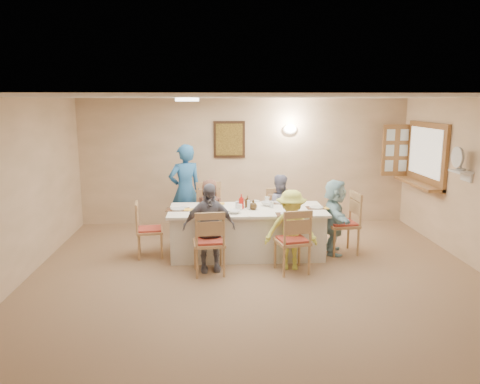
{
  "coord_description": "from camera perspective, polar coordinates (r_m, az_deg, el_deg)",
  "views": [
    {
      "loc": [
        -0.59,
        -5.76,
        2.47
      ],
      "look_at": [
        -0.2,
        1.4,
        1.05
      ],
      "focal_mm": 35.0,
      "sensor_mm": 36.0,
      "label": 1
    }
  ],
  "objects": [
    {
      "name": "ground",
      "position": [
        6.29,
        2.57,
        -11.91
      ],
      "size": [
        7.0,
        7.0,
        0.0
      ],
      "primitive_type": "plane",
      "color": "#977555"
    },
    {
      "name": "room_walls",
      "position": [
        5.87,
        2.7,
        1.83
      ],
      "size": [
        7.0,
        7.0,
        7.0
      ],
      "color": "tan",
      "rests_on": "ground"
    },
    {
      "name": "wall_picture",
      "position": [
        9.26,
        -1.32,
        6.42
      ],
      "size": [
        0.62,
        0.05,
        0.72
      ],
      "color": "#311F11",
      "rests_on": "room_walls"
    },
    {
      "name": "wall_sconce",
      "position": [
        9.34,
        6.13,
        7.63
      ],
      "size": [
        0.26,
        0.09,
        0.18
      ],
      "primitive_type": "ellipsoid",
      "color": "white",
      "rests_on": "room_walls"
    },
    {
      "name": "ceiling_light",
      "position": [
        7.27,
        -6.47,
        11.13
      ],
      "size": [
        0.36,
        0.36,
        0.05
      ],
      "primitive_type": "cylinder",
      "color": "white",
      "rests_on": "room_walls"
    },
    {
      "name": "serving_hatch",
      "position": [
        9.05,
        21.79,
        4.25
      ],
      "size": [
        0.06,
        1.5,
        1.15
      ],
      "primitive_type": "cube",
      "color": "#965E36",
      "rests_on": "room_walls"
    },
    {
      "name": "hatch_sill",
      "position": [
        9.07,
        20.86,
        0.98
      ],
      "size": [
        0.3,
        1.5,
        0.05
      ],
      "primitive_type": "cube",
      "color": "#965E36",
      "rests_on": "room_walls"
    },
    {
      "name": "shutter_door",
      "position": [
        9.64,
        18.5,
        4.85
      ],
      "size": [
        0.55,
        0.04,
        1.0
      ],
      "primitive_type": "cube",
      "color": "#965E36",
      "rests_on": "room_walls"
    },
    {
      "name": "fan_shelf",
      "position": [
        7.83,
        25.3,
        2.27
      ],
      "size": [
        0.22,
        0.36,
        0.03
      ],
      "primitive_type": "cube",
      "color": "white",
      "rests_on": "room_walls"
    },
    {
      "name": "desk_fan",
      "position": [
        7.8,
        25.2,
        3.36
      ],
      "size": [
        0.3,
        0.3,
        0.28
      ],
      "primitive_type": null,
      "color": "#A5A5A8",
      "rests_on": "fan_shelf"
    },
    {
      "name": "dining_table",
      "position": [
        7.55,
        0.85,
        -4.87
      ],
      "size": [
        2.48,
        1.05,
        0.76
      ],
      "primitive_type": "cube",
      "color": "white",
      "rests_on": "ground"
    },
    {
      "name": "chair_back_left",
      "position": [
        8.27,
        -3.68,
        -2.49
      ],
      "size": [
        0.54,
        0.54,
        1.03
      ],
      "primitive_type": null,
      "rotation": [
        0.0,
        0.0,
        0.1
      ],
      "color": "tan",
      "rests_on": "ground"
    },
    {
      "name": "chair_back_right",
      "position": [
        8.36,
        4.59,
        -2.79
      ],
      "size": [
        0.46,
        0.46,
        0.91
      ],
      "primitive_type": null,
      "rotation": [
        0.0,
        0.0,
        -0.06
      ],
      "color": "tan",
      "rests_on": "ground"
    },
    {
      "name": "chair_front_left",
      "position": [
        6.74,
        -3.8,
        -6.0
      ],
      "size": [
        0.5,
        0.5,
        0.96
      ],
      "primitive_type": null,
      "rotation": [
        0.0,
        0.0,
        3.24
      ],
      "color": "tan",
      "rests_on": "ground"
    },
    {
      "name": "chair_front_right",
      "position": [
        6.83,
        6.38,
        -5.79
      ],
      "size": [
        0.55,
        0.55,
        0.96
      ],
      "primitive_type": null,
      "rotation": [
        0.0,
        0.0,
        3.34
      ],
      "color": "tan",
      "rests_on": "ground"
    },
    {
      "name": "chair_left_end",
      "position": [
        7.59,
        -10.94,
        -4.48
      ],
      "size": [
        0.48,
        0.48,
        0.89
      ],
      "primitive_type": null,
      "rotation": [
        0.0,
        0.0,
        1.7
      ],
      "color": "tan",
      "rests_on": "ground"
    },
    {
      "name": "chair_right_end",
      "position": [
        7.77,
        12.35,
        -3.7
      ],
      "size": [
        0.54,
        0.54,
        1.01
      ],
      "primitive_type": null,
      "rotation": [
        0.0,
        0.0,
        -1.45
      ],
      "color": "tan",
      "rests_on": "ground"
    },
    {
      "name": "diner_back_left",
      "position": [
        8.14,
        -3.69,
        -2.36
      ],
      "size": [
        0.66,
        0.52,
        1.13
      ],
      "primitive_type": "imported",
      "rotation": [
        0.0,
        0.0,
        2.99
      ],
      "color": "brown",
      "rests_on": "ground"
    },
    {
      "name": "diner_back_right",
      "position": [
        8.21,
        4.71,
        -2.0
      ],
      "size": [
        0.62,
        0.5,
        1.2
      ],
      "primitive_type": "imported",
      "rotation": [
        0.0,
        0.0,
        3.1
      ],
      "color": "gray",
      "rests_on": "ground"
    },
    {
      "name": "diner_front_left",
      "position": [
        6.81,
        -3.81,
        -4.33
      ],
      "size": [
        0.82,
        0.45,
        1.3
      ],
      "primitive_type": "imported",
      "rotation": [
        0.0,
        0.0,
        0.09
      ],
      "color": "gray",
      "rests_on": "ground"
    },
    {
      "name": "diner_front_right",
      "position": [
        6.91,
        6.23,
        -4.62
      ],
      "size": [
        0.87,
        0.61,
        1.19
      ],
      "primitive_type": "imported",
      "rotation": [
        0.0,
        0.0,
        -0.11
      ],
      "color": "#ECF35C",
      "rests_on": "ground"
    },
    {
      "name": "diner_right_end",
      "position": [
        7.72,
        11.45,
        -2.97
      ],
      "size": [
        1.24,
        0.68,
        1.22
      ],
      "primitive_type": "imported",
      "rotation": [
        0.0,
        0.0,
        1.43
      ],
      "color": "#AFDEE8",
      "rests_on": "ground"
    },
    {
      "name": "caregiver",
      "position": [
        8.56,
        -6.7,
        0.18
      ],
      "size": [
        0.92,
        0.86,
        1.69
      ],
      "primitive_type": "imported",
      "rotation": [
        0.0,
        0.0,
        3.56
      ],
      "color": "#28619D",
      "rests_on": "ground"
    },
    {
      "name": "placemat_fl",
      "position": [
        7.03,
        -3.79,
        -2.88
      ],
      "size": [
        0.34,
        0.25,
        0.01
      ],
      "primitive_type": "cube",
      "color": "#472B19",
      "rests_on": "dining_table"
    },
    {
      "name": "plate_fl",
      "position": [
        7.03,
        -3.8,
        -2.8
      ],
      "size": [
        0.24,
        0.24,
        0.02
      ],
      "primitive_type": "cylinder",
      "color": "white",
      "rests_on": "dining_table"
    },
    {
      "name": "napkin_fl",
      "position": [
        6.98,
        -2.32,
        -2.91
      ],
      "size": [
        0.14,
        0.14,
        0.01
      ],
      "primitive_type": "cube",
      "color": "yellow",
      "rests_on": "dining_table"
    },
    {
      "name": "placemat_fr",
      "position": [
        7.11,
        5.93,
        -2.74
      ],
      "size": [
        0.37,
        0.28,
        0.01
      ],
      "primitive_type": "cube",
      "color": "#472B19",
      "rests_on": "dining_table"
    },
    {
      "name": "plate_fr",
      "position": [
        7.11,
        5.93,
        -2.66
      ],
      "size": [
        0.24,
        0.24,
        0.02
      ],
      "primitive_type": "cylinder",
      "color": "white",
      "rests_on": "dining_table"
    },
    {
      "name": "napkin_fr",
      "position": [
        7.09,
        7.43,
        -2.76
      ],
      "size": [
        0.15,
        0.15,
        0.01
      ],
      "primitive_type": "cube",
      "color": "yellow",
      "rests_on": "dining_table"
    },
    {
      "name": "placemat_bl",
      "position": [
        7.85,
        -3.73,
        -1.39
      ],
      "size": [
        0.35,
        0.26,
        0.01
      ],
      "primitive_type": "cube",
      "color": "#472B19",
      "rests_on": "dining_table"
    },
    {
      "name": "plate_bl",
      "position": [
        7.84,
        -3.73,
        -1.32
      ],
      "size": [
        0.23,
        0.23,
        0.01
      ],
      "primitive_type": "cylinder",
      "color": "white",
      "rests_on": "dining_table"
    },
    {
      "name": "napkin_bl",
      "position": [
        7.79,
        -2.41,
        -1.4
      ],
      "size": [
        0.14,
        0.14,
        0.01
      ],
      "primitive_type": "cube",
      "color": "yellow",
      "rests_on": "dining_table"
    },
    {
      "name": "placemat_br",
      "position": [
        7.92,
        4.98,
        -1.28
      ],
      "size": [
        0.34,
        0.25,
        0.01
      ],
      "primitive_type": "cube",
      "color": "#472B19",
      "rests_on": "dining_table"
    },
    {
      "name": "plate_br",
      "position": [
        7.92,
        4.99,
        -1.21
      ],
      "size": [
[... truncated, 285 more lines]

